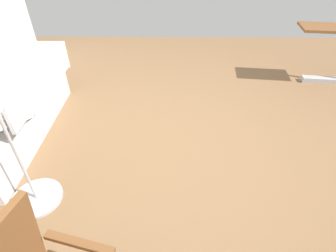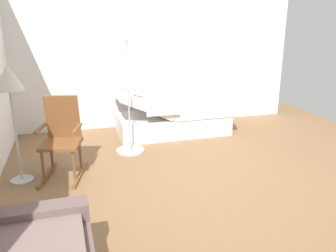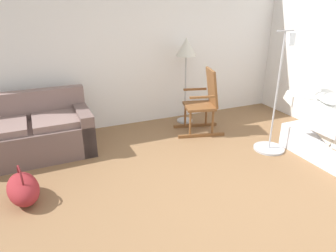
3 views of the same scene
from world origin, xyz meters
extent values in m
plane|color=olive|center=(0.00, 0.00, 0.00)|extent=(6.86, 6.86, 0.00)
cube|color=white|center=(2.79, 0.00, 1.35)|extent=(0.10, 5.36, 2.70)
cube|color=silver|center=(2.10, -0.11, 0.17)|extent=(0.89, 1.94, 0.35)
cube|color=white|center=(2.10, -0.59, 0.42)|extent=(0.92, 1.16, 0.14)
cube|color=white|center=(2.09, 0.42, 0.61)|extent=(0.92, 0.93, 0.51)
ellipsoid|color=white|center=(2.09, 0.60, 0.82)|extent=(0.34, 0.50, 0.32)
cube|color=silver|center=(1.59, 0.19, 0.63)|extent=(0.04, 0.56, 0.28)
cube|color=silver|center=(2.60, 0.20, 0.63)|extent=(0.04, 0.56, 0.28)
cube|color=silver|center=(2.11, -1.18, 0.53)|extent=(0.95, 0.06, 0.36)
cylinder|color=black|center=(1.73, 0.68, 0.05)|extent=(0.10, 0.10, 0.10)
cylinder|color=black|center=(2.45, 0.69, 0.05)|extent=(0.10, 0.10, 0.10)
cylinder|color=black|center=(1.74, -0.91, 0.05)|extent=(0.10, 0.10, 0.10)
cylinder|color=black|center=(2.47, -0.91, 0.05)|extent=(0.10, 0.10, 0.10)
cube|color=#7F6660|center=(-1.40, 1.91, 0.49)|extent=(0.69, 0.66, 0.10)
cube|color=#68534F|center=(-1.06, 1.96, 0.30)|extent=(0.20, 0.85, 0.60)
cube|color=brown|center=(0.82, 1.98, 0.03)|extent=(0.75, 0.23, 0.05)
cube|color=brown|center=(0.71, 1.56, 0.03)|extent=(0.75, 0.23, 0.05)
cylinder|color=brown|center=(0.54, 1.63, 0.25)|extent=(0.04, 0.04, 0.40)
cylinder|color=brown|center=(0.63, 2.01, 0.25)|extent=(0.04, 0.04, 0.40)
cylinder|color=brown|center=(0.89, 1.54, 0.25)|extent=(0.04, 0.04, 0.40)
cylinder|color=brown|center=(0.99, 1.91, 0.25)|extent=(0.04, 0.04, 0.40)
cube|color=brown|center=(0.76, 1.77, 0.45)|extent=(0.56, 0.58, 0.04)
cube|color=brown|center=(0.96, 1.72, 0.75)|extent=(0.22, 0.45, 0.60)
cube|color=brown|center=(0.69, 1.56, 0.67)|extent=(0.39, 0.14, 0.03)
cube|color=brown|center=(0.80, 2.00, 0.67)|extent=(0.39, 0.14, 0.03)
cylinder|color=#B2B5BA|center=(0.76, 2.28, 0.01)|extent=(0.28, 0.28, 0.03)
cylinder|color=#B2B5BA|center=(0.76, 2.28, 0.60)|extent=(0.03, 0.03, 1.15)
cone|color=beige|center=(0.76, 2.28, 1.33)|extent=(0.34, 0.34, 0.30)
cylinder|color=#B2B5BA|center=(1.41, 0.78, 0.01)|extent=(0.44, 0.44, 0.03)
cylinder|color=#B2B5BA|center=(1.41, 0.78, 0.85)|extent=(0.02, 0.02, 1.65)
cube|color=#B2B5BA|center=(1.41, 0.78, 1.68)|extent=(0.28, 0.02, 0.02)
cube|color=white|center=(1.53, 0.78, 1.57)|extent=(0.09, 0.04, 0.16)
camera|label=1|loc=(0.22, 2.28, 1.98)|focal=28.83mm
camera|label=2|loc=(-3.60, 1.59, 1.99)|focal=37.14mm
camera|label=3|loc=(-1.53, -2.30, 2.02)|focal=32.25mm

